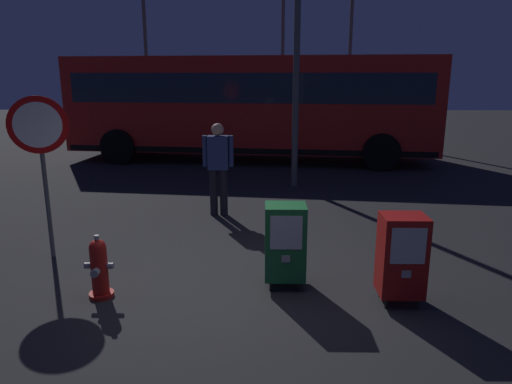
{
  "coord_description": "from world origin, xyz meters",
  "views": [
    {
      "loc": [
        0.4,
        -5.14,
        2.48
      ],
      "look_at": [
        0.3,
        1.2,
        0.9
      ],
      "focal_mm": 32.88,
      "sensor_mm": 36.0,
      "label": 1
    }
  ],
  "objects_px": {
    "fire_hydrant": "(99,268)",
    "bus_near": "(251,102)",
    "street_light_near_right": "(144,24)",
    "newspaper_box_primary": "(402,255)",
    "pedestrian": "(218,164)",
    "street_light_far_right": "(283,33)",
    "traffic_cone": "(282,224)",
    "street_light_near_left": "(352,14)",
    "newspaper_box_secondary": "(285,242)",
    "stop_sign": "(40,144)"
  },
  "relations": [
    {
      "from": "stop_sign",
      "to": "traffic_cone",
      "type": "relative_size",
      "value": 4.21
    },
    {
      "from": "stop_sign",
      "to": "pedestrian",
      "type": "height_order",
      "value": "stop_sign"
    },
    {
      "from": "newspaper_box_secondary",
      "to": "street_light_far_right",
      "type": "distance_m",
      "value": 15.1
    },
    {
      "from": "fire_hydrant",
      "to": "pedestrian",
      "type": "distance_m",
      "value": 3.5
    },
    {
      "from": "newspaper_box_primary",
      "to": "street_light_near_left",
      "type": "distance_m",
      "value": 15.47
    },
    {
      "from": "newspaper_box_secondary",
      "to": "street_light_near_right",
      "type": "xyz_separation_m",
      "value": [
        -5.03,
        14.4,
        3.89
      ]
    },
    {
      "from": "street_light_near_left",
      "to": "stop_sign",
      "type": "bearing_deg",
      "value": -115.46
    },
    {
      "from": "fire_hydrant",
      "to": "bus_near",
      "type": "height_order",
      "value": "bus_near"
    },
    {
      "from": "street_light_near_left",
      "to": "street_light_far_right",
      "type": "distance_m",
      "value": 2.78
    },
    {
      "from": "newspaper_box_primary",
      "to": "bus_near",
      "type": "height_order",
      "value": "bus_near"
    },
    {
      "from": "newspaper_box_primary",
      "to": "newspaper_box_secondary",
      "type": "bearing_deg",
      "value": 162.12
    },
    {
      "from": "pedestrian",
      "to": "street_light_far_right",
      "type": "height_order",
      "value": "street_light_far_right"
    },
    {
      "from": "fire_hydrant",
      "to": "newspaper_box_primary",
      "type": "distance_m",
      "value": 3.39
    },
    {
      "from": "newspaper_box_secondary",
      "to": "stop_sign",
      "type": "distance_m",
      "value": 3.5
    },
    {
      "from": "street_light_far_right",
      "to": "street_light_near_right",
      "type": "bearing_deg",
      "value": -177.34
    },
    {
      "from": "street_light_near_right",
      "to": "newspaper_box_secondary",
      "type": "bearing_deg",
      "value": -70.74
    },
    {
      "from": "street_light_far_right",
      "to": "newspaper_box_primary",
      "type": "bearing_deg",
      "value": -87.12
    },
    {
      "from": "pedestrian",
      "to": "street_light_near_right",
      "type": "xyz_separation_m",
      "value": [
        -3.96,
        11.43,
        3.51
      ]
    },
    {
      "from": "traffic_cone",
      "to": "bus_near",
      "type": "xyz_separation_m",
      "value": [
        -0.65,
        7.17,
        1.45
      ]
    },
    {
      "from": "traffic_cone",
      "to": "street_light_near_right",
      "type": "height_order",
      "value": "street_light_near_right"
    },
    {
      "from": "newspaper_box_secondary",
      "to": "street_light_near_right",
      "type": "bearing_deg",
      "value": 109.26
    },
    {
      "from": "bus_near",
      "to": "newspaper_box_primary",
      "type": "bearing_deg",
      "value": -71.78
    },
    {
      "from": "newspaper_box_primary",
      "to": "street_light_far_right",
      "type": "relative_size",
      "value": 0.14
    },
    {
      "from": "pedestrian",
      "to": "street_light_near_right",
      "type": "height_order",
      "value": "street_light_near_right"
    },
    {
      "from": "newspaper_box_primary",
      "to": "traffic_cone",
      "type": "bearing_deg",
      "value": 120.91
    },
    {
      "from": "pedestrian",
      "to": "street_light_far_right",
      "type": "xyz_separation_m",
      "value": [
        1.57,
        11.69,
        3.21
      ]
    },
    {
      "from": "traffic_cone",
      "to": "bus_near",
      "type": "relative_size",
      "value": 0.05
    },
    {
      "from": "street_light_near_left",
      "to": "street_light_near_right",
      "type": "relative_size",
      "value": 1.1
    },
    {
      "from": "fire_hydrant",
      "to": "newspaper_box_primary",
      "type": "relative_size",
      "value": 0.73
    },
    {
      "from": "street_light_near_left",
      "to": "bus_near",
      "type": "bearing_deg",
      "value": -124.65
    },
    {
      "from": "pedestrian",
      "to": "street_light_near_left",
      "type": "relative_size",
      "value": 0.2
    },
    {
      "from": "fire_hydrant",
      "to": "pedestrian",
      "type": "bearing_deg",
      "value": 72.16
    },
    {
      "from": "newspaper_box_primary",
      "to": "street_light_far_right",
      "type": "bearing_deg",
      "value": 92.88
    },
    {
      "from": "traffic_cone",
      "to": "street_light_near_right",
      "type": "relative_size",
      "value": 0.07
    },
    {
      "from": "fire_hydrant",
      "to": "newspaper_box_primary",
      "type": "height_order",
      "value": "newspaper_box_primary"
    },
    {
      "from": "fire_hydrant",
      "to": "newspaper_box_secondary",
      "type": "bearing_deg",
      "value": 8.37
    },
    {
      "from": "traffic_cone",
      "to": "street_light_far_right",
      "type": "xyz_separation_m",
      "value": [
        0.47,
        13.01,
        3.9
      ]
    },
    {
      "from": "traffic_cone",
      "to": "street_light_near_right",
      "type": "bearing_deg",
      "value": 111.64
    },
    {
      "from": "newspaper_box_primary",
      "to": "street_light_near_left",
      "type": "bearing_deg",
      "value": 82.58
    },
    {
      "from": "bus_near",
      "to": "street_light_near_right",
      "type": "distance_m",
      "value": 7.62
    },
    {
      "from": "street_light_near_right",
      "to": "street_light_far_right",
      "type": "distance_m",
      "value": 5.55
    },
    {
      "from": "street_light_near_right",
      "to": "street_light_far_right",
      "type": "xyz_separation_m",
      "value": [
        5.53,
        0.26,
        -0.3
      ]
    },
    {
      "from": "newspaper_box_primary",
      "to": "street_light_near_right",
      "type": "xyz_separation_m",
      "value": [
        -6.29,
        14.81,
        3.89
      ]
    },
    {
      "from": "newspaper_box_primary",
      "to": "bus_near",
      "type": "bearing_deg",
      "value": 101.55
    },
    {
      "from": "stop_sign",
      "to": "street_light_near_right",
      "type": "xyz_separation_m",
      "value": [
        -1.81,
        13.51,
        2.86
      ]
    },
    {
      "from": "bus_near",
      "to": "street_light_far_right",
      "type": "height_order",
      "value": "street_light_far_right"
    },
    {
      "from": "pedestrian",
      "to": "street_light_near_left",
      "type": "xyz_separation_m",
      "value": [
        4.25,
        11.36,
        3.9
      ]
    },
    {
      "from": "stop_sign",
      "to": "pedestrian",
      "type": "bearing_deg",
      "value": 43.98
    },
    {
      "from": "pedestrian",
      "to": "newspaper_box_secondary",
      "type": "bearing_deg",
      "value": -70.19
    },
    {
      "from": "bus_near",
      "to": "street_light_near_right",
      "type": "height_order",
      "value": "street_light_near_right"
    }
  ]
}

